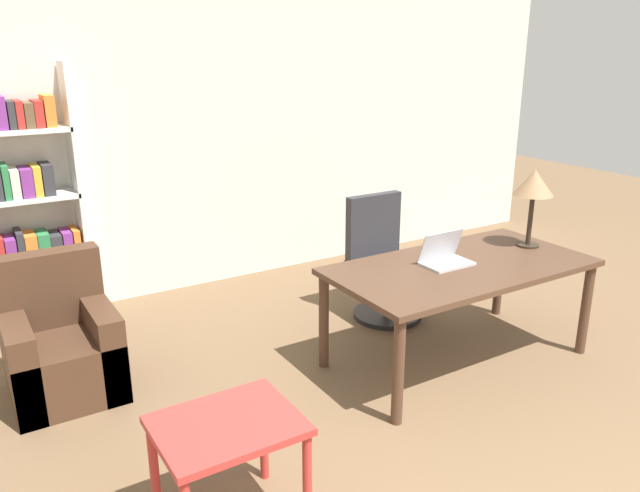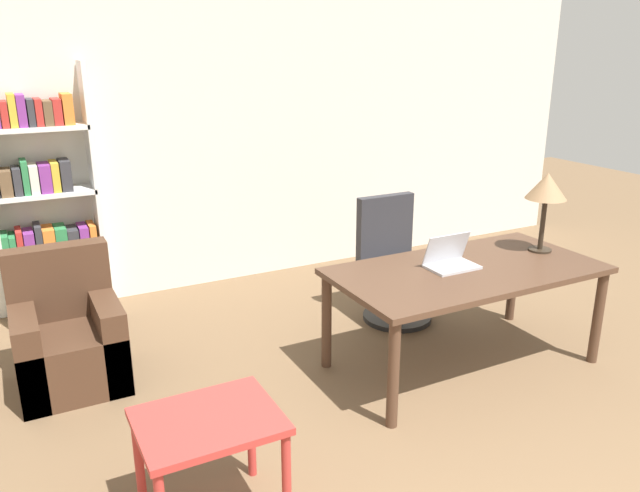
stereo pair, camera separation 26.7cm
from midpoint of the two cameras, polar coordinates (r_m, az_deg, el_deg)
name	(u,v)px [view 2 (the right image)]	position (r m, az deg, el deg)	size (l,w,h in m)	color
wall_back	(228,138)	(5.80, -7.05, 9.77)	(8.00, 0.06, 2.70)	silver
desk	(466,279)	(4.39, 14.94, -2.92)	(1.84, 0.94, 0.72)	#4C3323
laptop	(450,260)	(4.33, 13.54, -1.27)	(0.34, 0.22, 0.23)	#B2B2B7
table_lamp	(547,189)	(4.76, 21.54, 4.88)	(0.29, 0.29, 0.58)	#2D2319
office_chair	(394,266)	(5.14, 8.24, -1.84)	(0.56, 0.56, 1.00)	black
side_table_blue	(209,435)	(2.99, -7.50, -16.79)	(0.64, 0.51, 0.56)	#B2332D
armchair	(69,341)	(4.42, -20.40, -8.21)	(0.66, 0.66, 0.90)	#472D1E
bookshelf	(42,208)	(5.35, -22.75, 3.21)	(0.79, 0.28, 2.05)	white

